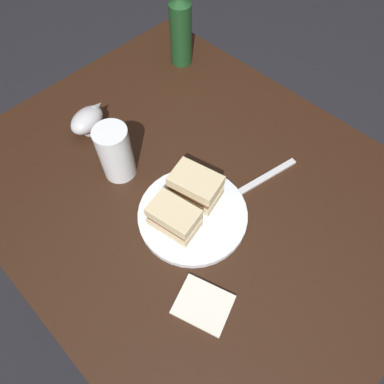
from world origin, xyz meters
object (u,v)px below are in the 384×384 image
Objects in this scene: plate at (193,215)px; sandwich_half_right at (174,218)px; fork at (267,176)px; gravy_boat at (87,120)px; cider_bottle at (181,28)px; napkin at (203,305)px; pint_glass at (116,155)px; sandwich_half_left at (196,186)px.

sandwich_half_right is (0.01, 0.05, 0.04)m from plate.
plate reaches higher than fork.
gravy_boat is at bearing 0.64° from plate.
napkin is (-0.59, 0.52, -0.11)m from cider_bottle.
napkin is at bearing 153.82° from sandwich_half_right.
pint_glass is 0.83× the size of fork.
fork is at bearing 160.65° from cider_bottle.
pint_glass is 0.47m from cider_bottle.
gravy_boat is (0.36, 0.05, -0.01)m from sandwich_half_left.
sandwich_half_left is 0.21m from pint_glass.
cider_bottle is 0.79m from napkin.
cider_bottle reaches higher than plate.
sandwich_half_right is 0.40× the size of cider_bottle.
fork is (0.10, -0.35, -0.00)m from napkin.
sandwich_half_left reaches higher than fork.
sandwich_half_left is 1.08× the size of sandwich_half_right.
plate is 0.88× the size of cider_bottle.
pint_glass is 0.38m from fork.
fork is (-0.06, -0.21, -0.00)m from plate.
sandwich_half_right is 0.19m from napkin.
sandwich_half_right is at bearing 133.86° from cider_bottle.
napkin is (-0.19, 0.17, -0.05)m from sandwich_half_left.
gravy_boat is at bearing 7.09° from sandwich_half_left.
pint_glass is at bearing 144.03° from fork.
cider_bottle is 2.68× the size of napkin.
cider_bottle reaches higher than sandwich_half_left.
gravy_boat is 0.40m from cider_bottle.
plate is 2.02× the size of sandwich_half_left.
napkin is at bearing 137.63° from sandwich_half_left.
sandwich_half_right is at bearing 178.66° from fork.
sandwich_half_left is 0.43× the size of cider_bottle.
plate is 1.44× the size of fork.
plate is at bearing -39.71° from napkin.
sandwich_half_right is 0.66× the size of fork.
sandwich_half_left is at bearing -42.37° from napkin.
plate is 0.39m from gravy_boat.
cider_bottle is at bearing -46.14° from sandwich_half_right.
sandwich_half_left is 0.53m from cider_bottle.
plate is at bearing -179.36° from gravy_boat.
cider_bottle reaches higher than pint_glass.
pint_glass is 0.40m from napkin.
napkin is 0.36m from fork.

